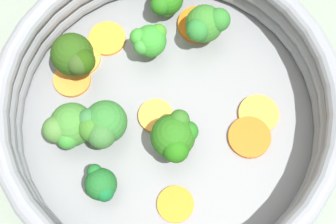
# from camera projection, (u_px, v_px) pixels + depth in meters

# --- Properties ---
(ground_plane) EXTENTS (4.00, 4.00, 0.00)m
(ground_plane) POSITION_uv_depth(u_px,v_px,m) (168.00, 121.00, 0.50)
(ground_plane) COLOR gray
(skillet) EXTENTS (0.32, 0.32, 0.01)m
(skillet) POSITION_uv_depth(u_px,v_px,m) (168.00, 119.00, 0.50)
(skillet) COLOR gray
(skillet) RESTS_ON ground_plane
(skillet_rim_wall) EXTENTS (0.34, 0.34, 0.06)m
(skillet_rim_wall) POSITION_uv_depth(u_px,v_px,m) (168.00, 107.00, 0.46)
(skillet_rim_wall) COLOR gray
(skillet_rim_wall) RESTS_ON skillet
(skillet_rivet_right) EXTENTS (0.01, 0.01, 0.01)m
(skillet_rivet_right) POSITION_uv_depth(u_px,v_px,m) (280.00, 224.00, 0.45)
(skillet_rivet_right) COLOR gray
(skillet_rivet_right) RESTS_ON skillet
(carrot_slice_0) EXTENTS (0.05, 0.05, 0.00)m
(carrot_slice_0) POSITION_uv_depth(u_px,v_px,m) (175.00, 204.00, 0.46)
(carrot_slice_0) COLOR orange
(carrot_slice_0) RESTS_ON skillet
(carrot_slice_1) EXTENTS (0.06, 0.06, 0.00)m
(carrot_slice_1) POSITION_uv_depth(u_px,v_px,m) (107.00, 39.00, 0.52)
(carrot_slice_1) COLOR orange
(carrot_slice_1) RESTS_ON skillet
(carrot_slice_2) EXTENTS (0.07, 0.07, 0.00)m
(carrot_slice_2) POSITION_uv_depth(u_px,v_px,m) (79.00, 57.00, 0.51)
(carrot_slice_2) COLOR #F99B39
(carrot_slice_2) RESTS_ON skillet
(carrot_slice_3) EXTENTS (0.05, 0.05, 0.01)m
(carrot_slice_3) POSITION_uv_depth(u_px,v_px,m) (249.00, 137.00, 0.48)
(carrot_slice_3) COLOR orange
(carrot_slice_3) RESTS_ON skillet
(carrot_slice_4) EXTENTS (0.05, 0.05, 0.01)m
(carrot_slice_4) POSITION_uv_depth(u_px,v_px,m) (72.00, 80.00, 0.50)
(carrot_slice_4) COLOR orange
(carrot_slice_4) RESTS_ON skillet
(carrot_slice_5) EXTENTS (0.06, 0.06, 0.01)m
(carrot_slice_5) POSITION_uv_depth(u_px,v_px,m) (197.00, 24.00, 0.52)
(carrot_slice_5) COLOR orange
(carrot_slice_5) RESTS_ON skillet
(carrot_slice_6) EXTENTS (0.06, 0.06, 0.01)m
(carrot_slice_6) POSITION_uv_depth(u_px,v_px,m) (258.00, 114.00, 0.49)
(carrot_slice_6) COLOR orange
(carrot_slice_6) RESTS_ON skillet
(carrot_slice_7) EXTENTS (0.04, 0.04, 0.01)m
(carrot_slice_7) POSITION_uv_depth(u_px,v_px,m) (156.00, 116.00, 0.49)
(carrot_slice_7) COLOR orange
(carrot_slice_7) RESTS_ON skillet
(broccoli_floret_0) EXTENTS (0.04, 0.05, 0.05)m
(broccoli_floret_0) POSITION_uv_depth(u_px,v_px,m) (206.00, 24.00, 0.49)
(broccoli_floret_0) COLOR #608E42
(broccoli_floret_0) RESTS_ON skillet
(broccoli_floret_1) EXTENTS (0.04, 0.04, 0.05)m
(broccoli_floret_1) POSITION_uv_depth(u_px,v_px,m) (149.00, 41.00, 0.49)
(broccoli_floret_1) COLOR #608842
(broccoli_floret_1) RESTS_ON skillet
(broccoli_floret_2) EXTENTS (0.04, 0.05, 0.05)m
(broccoli_floret_2) POSITION_uv_depth(u_px,v_px,m) (69.00, 127.00, 0.46)
(broccoli_floret_2) COLOR #7D9F59
(broccoli_floret_2) RESTS_ON skillet
(broccoli_floret_3) EXTENTS (0.05, 0.04, 0.06)m
(broccoli_floret_3) POSITION_uv_depth(u_px,v_px,m) (75.00, 57.00, 0.47)
(broccoli_floret_3) COLOR #79A559
(broccoli_floret_3) RESTS_ON skillet
(broccoli_floret_4) EXTENTS (0.04, 0.05, 0.05)m
(broccoli_floret_4) POSITION_uv_depth(u_px,v_px,m) (102.00, 125.00, 0.45)
(broccoli_floret_4) COLOR #85B661
(broccoli_floret_4) RESTS_ON skillet
(broccoli_floret_5) EXTENTS (0.04, 0.03, 0.04)m
(broccoli_floret_5) POSITION_uv_depth(u_px,v_px,m) (100.00, 183.00, 0.44)
(broccoli_floret_5) COLOR #82AC6A
(broccoli_floret_5) RESTS_ON skillet
(broccoli_floret_6) EXTENTS (0.05, 0.05, 0.06)m
(broccoli_floret_6) POSITION_uv_depth(u_px,v_px,m) (175.00, 137.00, 0.45)
(broccoli_floret_6) COLOR #88AB68
(broccoli_floret_6) RESTS_ON skillet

